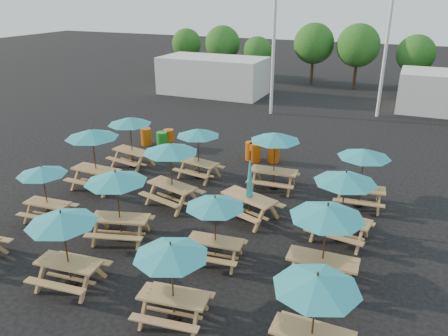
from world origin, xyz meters
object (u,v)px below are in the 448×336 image
at_px(picnic_unit_3, 130,124).
at_px(picnic_unit_13, 327,217).
at_px(picnic_unit_14, 345,182).
at_px(waste_bin_3, 251,151).
at_px(picnic_unit_8, 171,256).
at_px(picnic_unit_9, 215,207).
at_px(picnic_unit_4, 62,223).
at_px(waste_bin_2, 169,138).
at_px(picnic_unit_12, 317,288).
at_px(picnic_unit_1, 42,174).
at_px(picnic_unit_5, 116,182).
at_px(waste_bin_1, 162,140).
at_px(waste_bin_5, 274,153).
at_px(waste_bin_0, 146,137).
at_px(picnic_unit_7, 198,136).
at_px(picnic_unit_10, 249,191).
at_px(picnic_unit_2, 92,138).
at_px(picnic_unit_6, 171,152).
at_px(picnic_unit_11, 275,140).
at_px(waste_bin_4, 255,152).
at_px(picnic_unit_15, 364,157).

distance_m(picnic_unit_3, picnic_unit_13, 11.05).
bearing_deg(picnic_unit_14, waste_bin_3, 139.69).
relative_size(picnic_unit_8, picnic_unit_9, 1.03).
distance_m(picnic_unit_4, picnic_unit_14, 8.27).
height_order(picnic_unit_3, waste_bin_2, picnic_unit_3).
bearing_deg(waste_bin_2, picnic_unit_12, -48.39).
height_order(picnic_unit_1, picnic_unit_13, picnic_unit_13).
xyz_separation_m(picnic_unit_5, waste_bin_2, (-3.19, 8.64, -1.59)).
xyz_separation_m(waste_bin_1, waste_bin_5, (5.78, 0.43, 0.00)).
bearing_deg(waste_bin_1, picnic_unit_14, -28.78).
distance_m(waste_bin_0, waste_bin_3, 5.80).
distance_m(picnic_unit_7, picnic_unit_10, 4.20).
bearing_deg(picnic_unit_2, waste_bin_2, 90.94).
relative_size(picnic_unit_1, picnic_unit_9, 0.97).
distance_m(picnic_unit_5, picnic_unit_6, 2.84).
relative_size(picnic_unit_7, picnic_unit_11, 0.92).
xyz_separation_m(waste_bin_0, waste_bin_4, (6.04, -0.04, 0.00)).
bearing_deg(waste_bin_5, picnic_unit_5, -106.25).
xyz_separation_m(picnic_unit_1, picnic_unit_9, (6.41, 0.02, 0.05)).
bearing_deg(waste_bin_2, waste_bin_5, -0.85).
xyz_separation_m(picnic_unit_1, picnic_unit_15, (9.86, 5.36, 0.23)).
height_order(picnic_unit_3, picnic_unit_11, picnic_unit_11).
bearing_deg(picnic_unit_1, picnic_unit_7, 54.88).
bearing_deg(waste_bin_4, picnic_unit_1, -119.90).
relative_size(picnic_unit_3, waste_bin_3, 2.70).
distance_m(picnic_unit_8, waste_bin_2, 13.17).
bearing_deg(picnic_unit_11, picnic_unit_12, -71.94).
bearing_deg(waste_bin_1, picnic_unit_5, -67.97).
height_order(picnic_unit_7, picnic_unit_13, picnic_unit_13).
distance_m(picnic_unit_7, picnic_unit_8, 8.80).
xyz_separation_m(picnic_unit_12, waste_bin_2, (-9.97, 11.23, -1.48)).
bearing_deg(picnic_unit_1, picnic_unit_6, 34.29).
height_order(picnic_unit_5, picnic_unit_15, picnic_unit_5).
bearing_deg(picnic_unit_5, picnic_unit_13, -14.07).
bearing_deg(picnic_unit_11, picnic_unit_7, 179.04).
bearing_deg(picnic_unit_15, waste_bin_2, 156.32).
bearing_deg(picnic_unit_12, picnic_unit_15, 90.59).
distance_m(picnic_unit_13, waste_bin_0, 13.64).
relative_size(picnic_unit_2, picnic_unit_6, 1.03).
bearing_deg(picnic_unit_7, picnic_unit_11, 12.57).
xyz_separation_m(picnic_unit_15, waste_bin_1, (-10.06, 2.71, -1.54)).
xyz_separation_m(picnic_unit_1, waste_bin_4, (4.75, 8.26, -1.31)).
bearing_deg(waste_bin_3, picnic_unit_1, -118.26).
relative_size(picnic_unit_4, picnic_unit_14, 0.94).
distance_m(picnic_unit_8, waste_bin_0, 13.57).
height_order(picnic_unit_9, picnic_unit_14, picnic_unit_14).
height_order(picnic_unit_8, picnic_unit_13, picnic_unit_13).
bearing_deg(picnic_unit_10, waste_bin_5, 117.05).
distance_m(picnic_unit_6, waste_bin_2, 7.00).
height_order(picnic_unit_2, picnic_unit_7, picnic_unit_2).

